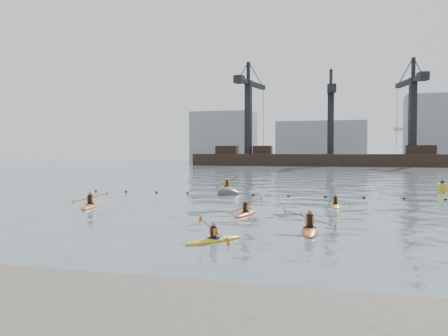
{
  "coord_description": "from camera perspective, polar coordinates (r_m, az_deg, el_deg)",
  "views": [
    {
      "loc": [
        6.3,
        -16.74,
        3.73
      ],
      "look_at": [
        -0.79,
        8.79,
        2.8
      ],
      "focal_mm": 38.0,
      "sensor_mm": 36.0,
      "label": 1
    }
  ],
  "objects": [
    {
      "name": "ground",
      "position": [
        18.27,
        -5.06,
        -9.77
      ],
      "size": [
        400.0,
        400.0,
        0.0
      ],
      "primitive_type": "plane",
      "color": "#323F49",
      "rests_on": "ground"
    },
    {
      "name": "float_line",
      "position": [
        40.03,
        5.68,
        -3.31
      ],
      "size": [
        33.24,
        0.73,
        0.24
      ],
      "color": "black",
      "rests_on": "ground"
    },
    {
      "name": "barge_pier",
      "position": [
        126.92,
        12.57,
        1.13
      ],
      "size": [
        72.0,
        19.3,
        29.5
      ],
      "color": "black",
      "rests_on": "ground"
    },
    {
      "name": "skyline",
      "position": [
        167.16,
        14.15,
        3.83
      ],
      "size": [
        141.0,
        28.0,
        22.0
      ],
      "color": "gray",
      "rests_on": "ground"
    },
    {
      "name": "kayaker_0",
      "position": [
        27.97,
        2.61,
        -5.46
      ],
      "size": [
        2.2,
        3.19,
        1.29
      ],
      "rotation": [
        0.0,
        0.0,
        -0.13
      ],
      "color": "#E24915",
      "rests_on": "ground"
    },
    {
      "name": "kayaker_1",
      "position": [
        19.81,
        -1.26,
        -8.59
      ],
      "size": [
        2.08,
        2.65,
        1.09
      ],
      "rotation": [
        0.0,
        0.0,
        -0.61
      ],
      "color": "gold",
      "rests_on": "ground"
    },
    {
      "name": "kayaker_2",
      "position": [
        33.12,
        -15.8,
        -4.34
      ],
      "size": [
        2.4,
        3.68,
        1.24
      ],
      "rotation": [
        0.0,
        0.0,
        0.3
      ],
      "color": "#D95E14",
      "rests_on": "ground"
    },
    {
      "name": "kayaker_3",
      "position": [
        32.97,
        13.24,
        -4.38
      ],
      "size": [
        2.06,
        3.04,
        1.09
      ],
      "rotation": [
        0.0,
        0.0,
        0.12
      ],
      "color": "yellow",
      "rests_on": "ground"
    },
    {
      "name": "kayaker_4",
      "position": [
        22.52,
        10.27,
        -7.27
      ],
      "size": [
        2.49,
        3.69,
        1.28
      ],
      "rotation": [
        0.0,
        0.0,
        3.24
      ],
      "color": "#DA5A14",
      "rests_on": "ground"
    },
    {
      "name": "kayaker_5",
      "position": [
        47.81,
        0.33,
        -2.34
      ],
      "size": [
        2.83,
        3.2,
        1.39
      ],
      "rotation": [
        0.0,
        0.0,
        0.69
      ],
      "color": "gold",
      "rests_on": "ground"
    },
    {
      "name": "mooring_buoy",
      "position": [
        40.85,
        0.67,
        -3.23
      ],
      "size": [
        2.7,
        2.55,
        1.56
      ],
      "primitive_type": "ellipsoid",
      "rotation": [
        0.0,
        0.21,
        0.69
      ],
      "color": "#3A3D3F",
      "rests_on": "ground"
    },
    {
      "name": "nav_buoy",
      "position": [
        47.73,
        24.78,
        -2.17
      ],
      "size": [
        0.74,
        0.74,
        1.35
      ],
      "color": "gold",
      "rests_on": "ground"
    }
  ]
}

